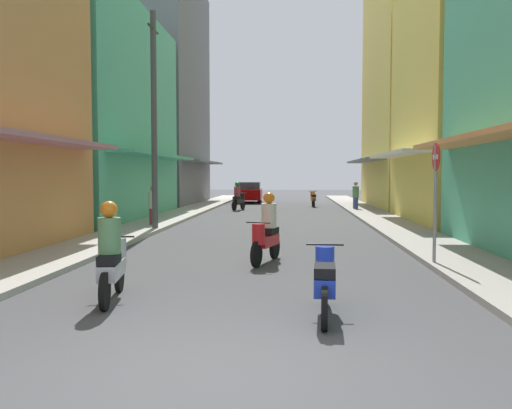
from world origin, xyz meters
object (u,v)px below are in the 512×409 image
motorbike_blue (325,281)px  motorbike_orange (313,199)px  motorbike_black (238,198)px  pedestrian_far (356,196)px  pedestrian_foreground (153,207)px  utility_pole (154,120)px  parked_car (249,192)px  motorbike_red (266,232)px  street_sign_no_entry (435,187)px  motorbike_silver (112,256)px

motorbike_blue → motorbike_orange: bearing=88.3°
motorbike_black → pedestrian_far: size_ratio=1.10×
motorbike_orange → pedestrian_foreground: size_ratio=1.15×
pedestrian_far → utility_pole: 14.12m
motorbike_black → pedestrian_far: (6.43, -0.06, 0.09)m
motorbike_black → utility_pole: utility_pole is taller
pedestrian_foreground → utility_pole: utility_pole is taller
parked_car → motorbike_blue: bearing=-83.2°
utility_pole → motorbike_blue: bearing=-64.0°
motorbike_orange → parked_car: bearing=134.8°
motorbike_red → parked_car: bearing=95.7°
motorbike_red → utility_pole: utility_pole is taller
motorbike_blue → pedestrian_far: size_ratio=1.14×
pedestrian_far → utility_pole: size_ratio=0.21×
utility_pole → motorbike_black: bearing=81.1°
motorbike_orange → parked_car: (-4.34, 4.37, 0.24)m
pedestrian_foreground → street_sign_no_entry: size_ratio=0.60×
pedestrian_far → street_sign_no_entry: size_ratio=0.60×
motorbike_red → motorbike_blue: (1.04, -4.46, -0.20)m
motorbike_orange → motorbike_blue: bearing=-91.7°
street_sign_no_entry → parked_car: bearing=103.4°
motorbike_red → pedestrian_far: 17.87m
parked_car → pedestrian_far: 10.29m
motorbike_silver → street_sign_no_entry: size_ratio=0.68×
utility_pole → motorbike_orange: bearing=67.8°
pedestrian_foreground → utility_pole: size_ratio=0.21×
pedestrian_far → motorbike_black: bearing=179.5°
motorbike_silver → parked_car: bearing=90.6°
motorbike_black → motorbike_silver: 21.27m
motorbike_blue → motorbike_silver: bearing=168.4°
motorbike_black → motorbike_blue: bearing=-80.9°
motorbike_red → street_sign_no_entry: (3.60, -0.36, 1.01)m
motorbike_black → parked_car: 7.91m
pedestrian_foreground → pedestrian_far: (8.58, 9.84, 0.01)m
parked_car → pedestrian_far: size_ratio=2.60×
motorbike_orange → motorbike_blue: 25.49m
motorbike_orange → utility_pole: (-6.01, -14.70, 3.35)m
motorbike_blue → pedestrian_far: 22.08m
motorbike_orange → parked_car: parked_car is taller
pedestrian_far → motorbike_red: bearing=-102.8°
motorbike_red → motorbike_orange: size_ratio=0.97×
motorbike_silver → pedestrian_far: 22.09m
motorbike_orange → pedestrian_foreground: 14.90m
motorbike_blue → parked_car: 30.06m
street_sign_no_entry → motorbike_black: bearing=108.7°
motorbike_blue → motorbike_black: bearing=99.1°
motorbike_red → utility_pole: 8.22m
parked_car → pedestrian_foreground: pedestrian_foreground is taller
motorbike_orange → utility_pole: utility_pole is taller
motorbike_orange → motorbike_silver: motorbike_silver is taller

